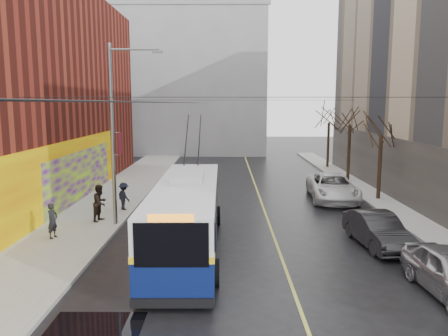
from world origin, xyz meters
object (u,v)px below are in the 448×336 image
at_px(parked_car_c, 332,187).
at_px(pedestrian_c, 124,196).
at_px(tree_mid, 350,115).
at_px(streetlight_pole, 115,130).
at_px(pedestrian_a, 53,221).
at_px(tree_near, 382,122).
at_px(trolleybus, 187,214).
at_px(pedestrian_b, 100,203).
at_px(parked_car_b, 377,230).
at_px(tree_far, 329,114).
at_px(following_car, 199,180).

distance_m(parked_car_c, pedestrian_c, 13.03).
distance_m(tree_mid, pedestrian_c, 19.01).
relative_size(streetlight_pole, pedestrian_a, 5.61).
xyz_separation_m(tree_near, trolleybus, (-11.38, -9.43, -3.43)).
distance_m(pedestrian_a, pedestrian_b, 3.22).
bearing_deg(parked_car_b, streetlight_pole, 160.49).
bearing_deg(tree_near, trolleybus, -140.35).
height_order(tree_near, pedestrian_c, tree_near).
relative_size(streetlight_pole, parked_car_b, 2.03).
relative_size(tree_mid, pedestrian_a, 4.17).
relative_size(tree_near, tree_mid, 0.96).
relative_size(tree_far, parked_car_b, 1.48).
distance_m(tree_mid, tree_far, 7.00).
bearing_deg(pedestrian_b, parked_car_b, -88.02).
xyz_separation_m(following_car, pedestrian_b, (-4.55, -8.31, 0.29)).
height_order(tree_mid, parked_car_b, tree_mid).
relative_size(streetlight_pole, parked_car_c, 1.49).
xyz_separation_m(tree_mid, trolleybus, (-11.38, -16.43, -3.71)).
bearing_deg(streetlight_pole, pedestrian_a, -135.22).
bearing_deg(tree_mid, parked_car_b, -101.21).
distance_m(tree_far, pedestrian_a, 28.71).
distance_m(tree_far, trolleybus, 26.30).
height_order(parked_car_b, parked_car_c, parked_car_c).
bearing_deg(parked_car_b, tree_near, 65.10).
bearing_deg(pedestrian_c, pedestrian_b, 120.21).
bearing_deg(pedestrian_b, parked_car_c, -50.03).
height_order(tree_mid, pedestrian_a, tree_mid).
bearing_deg(pedestrian_a, parked_car_c, -44.45).
distance_m(parked_car_b, following_car, 14.59).
relative_size(tree_far, trolleybus, 0.56).
relative_size(parked_car_b, pedestrian_b, 2.34).
height_order(tree_mid, following_car, tree_mid).
height_order(tree_mid, trolleybus, tree_mid).
height_order(streetlight_pole, tree_mid, streetlight_pole).
bearing_deg(tree_mid, pedestrian_c, -147.07).
bearing_deg(tree_far, pedestrian_b, -129.84).
relative_size(tree_far, parked_car_c, 1.09).
height_order(tree_near, pedestrian_b, tree_near).
bearing_deg(parked_car_b, following_car, 120.07).
height_order(tree_far, pedestrian_b, tree_far).
bearing_deg(tree_near, parked_car_c, 177.27).
height_order(trolleybus, parked_car_c, trolleybus).
bearing_deg(parked_car_c, following_car, 166.32).
bearing_deg(parked_car_c, trolleybus, -127.79).
height_order(tree_mid, tree_far, tree_mid).
distance_m(tree_mid, parked_car_b, 16.92).
bearing_deg(pedestrian_b, trolleybus, -112.43).
xyz_separation_m(tree_near, parked_car_c, (-2.90, 0.14, -4.14)).
bearing_deg(pedestrian_a, pedestrian_c, -5.12).
height_order(trolleybus, pedestrian_a, trolleybus).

